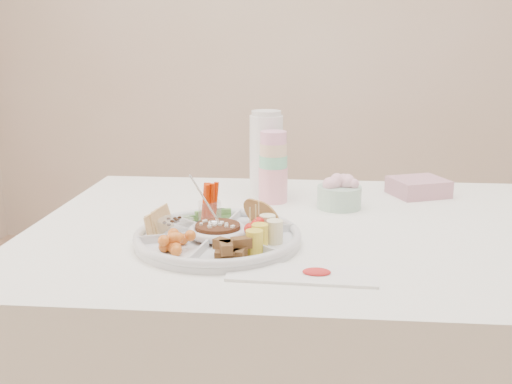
{
  "coord_description": "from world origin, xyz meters",
  "views": [
    {
      "loc": [
        -0.07,
        -1.39,
        1.2
      ],
      "look_at": [
        -0.19,
        -0.06,
        0.86
      ],
      "focal_mm": 40.0,
      "sensor_mm": 36.0,
      "label": 1
    }
  ],
  "objects": [
    {
      "name": "cherries",
      "position": [
        -0.35,
        -0.26,
        0.79
      ],
      "size": [
        0.14,
        0.14,
        0.04
      ],
      "primitive_type": null,
      "rotation": [
        0.0,
        0.0,
        0.35
      ],
      "color": "orange",
      "rests_on": "party_tray"
    },
    {
      "name": "granola_chunks",
      "position": [
        -0.22,
        -0.28,
        0.79
      ],
      "size": [
        0.14,
        0.14,
        0.05
      ],
      "primitive_type": null,
      "rotation": [
        0.0,
        0.0,
        0.35
      ],
      "color": "brown",
      "rests_on": "party_tray"
    },
    {
      "name": "wall_back",
      "position": [
        0.0,
        2.0,
        1.35
      ],
      "size": [
        4.0,
        0.02,
        2.7
      ],
      "primitive_type": "cube",
      "color": "beige",
      "rests_on": "ground"
    },
    {
      "name": "party_tray",
      "position": [
        -0.27,
        -0.16,
        0.78
      ],
      "size": [
        0.49,
        0.49,
        0.04
      ],
      "primitive_type": "cylinder",
      "rotation": [
        0.0,
        0.0,
        0.35
      ],
      "color": "silver",
      "rests_on": "dining_table"
    },
    {
      "name": "thermos",
      "position": [
        -0.19,
        0.31,
        0.89
      ],
      "size": [
        0.12,
        0.12,
        0.26
      ],
      "primitive_type": "cylinder",
      "rotation": [
        0.0,
        0.0,
        -0.17
      ],
      "color": "white",
      "rests_on": "dining_table"
    },
    {
      "name": "cup_stack",
      "position": [
        -0.16,
        0.22,
        0.87
      ],
      "size": [
        0.11,
        0.11,
        0.23
      ],
      "primitive_type": "cylinder",
      "rotation": [
        0.0,
        0.0,
        -0.33
      ],
      "color": "#A3C29C",
      "rests_on": "dining_table"
    },
    {
      "name": "bean_dip",
      "position": [
        -0.27,
        -0.16,
        0.79
      ],
      "size": [
        0.13,
        0.13,
        0.04
      ],
      "primitive_type": "cylinder",
      "rotation": [
        0.0,
        0.0,
        0.35
      ],
      "color": "#4E3018",
      "rests_on": "party_tray"
    },
    {
      "name": "tortillas",
      "position": [
        -0.18,
        -0.06,
        0.8
      ],
      "size": [
        0.14,
        0.14,
        0.06
      ],
      "primitive_type": null,
      "rotation": [
        0.0,
        0.0,
        0.35
      ],
      "color": "#966224",
      "rests_on": "party_tray"
    },
    {
      "name": "banana_tomato",
      "position": [
        -0.14,
        -0.18,
        0.82
      ],
      "size": [
        0.15,
        0.15,
        0.1
      ],
      "primitive_type": null,
      "rotation": [
        0.0,
        0.0,
        0.35
      ],
      "color": "#CDB255",
      "rests_on": "party_tray"
    },
    {
      "name": "napkin_stack",
      "position": [
        0.28,
        0.33,
        0.78
      ],
      "size": [
        0.19,
        0.18,
        0.05
      ],
      "primitive_type": "cube",
      "rotation": [
        0.0,
        0.0,
        0.38
      ],
      "color": "#C88D9D",
      "rests_on": "dining_table"
    },
    {
      "name": "dining_table",
      "position": [
        0.0,
        0.0,
        0.38
      ],
      "size": [
        1.52,
        1.02,
        0.76
      ],
      "primitive_type": "cube",
      "color": "white",
      "rests_on": "floor"
    },
    {
      "name": "carrot_cucumber",
      "position": [
        -0.31,
        -0.03,
        0.82
      ],
      "size": [
        0.14,
        0.14,
        0.1
      ],
      "primitive_type": null,
      "rotation": [
        0.0,
        0.0,
        0.35
      ],
      "color": "red",
      "rests_on": "party_tray"
    },
    {
      "name": "pita_raisins",
      "position": [
        -0.39,
        -0.13,
        0.8
      ],
      "size": [
        0.15,
        0.15,
        0.06
      ],
      "primitive_type": null,
      "rotation": [
        0.0,
        0.0,
        0.35
      ],
      "color": "#E0B360",
      "rests_on": "party_tray"
    },
    {
      "name": "placemat",
      "position": [
        -0.07,
        -0.33,
        0.76
      ],
      "size": [
        0.3,
        0.11,
        0.01
      ],
      "primitive_type": "cube",
      "rotation": [
        0.0,
        0.0,
        -0.04
      ],
      "color": "silver",
      "rests_on": "dining_table"
    },
    {
      "name": "flower_bowl",
      "position": [
        0.03,
        0.17,
        0.8
      ],
      "size": [
        0.15,
        0.15,
        0.09
      ],
      "primitive_type": "cylinder",
      "rotation": [
        0.0,
        0.0,
        -0.27
      ],
      "color": "#A8C4B4",
      "rests_on": "dining_table"
    }
  ]
}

